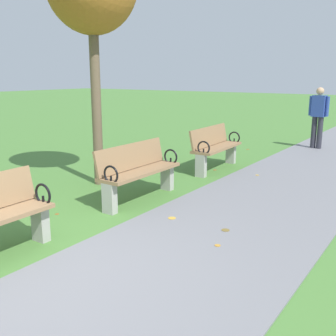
{
  "coord_description": "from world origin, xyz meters",
  "views": [
    {
      "loc": [
        3.38,
        -2.22,
        1.97
      ],
      "look_at": [
        -0.05,
        2.76,
        0.55
      ],
      "focal_mm": 42.8,
      "sensor_mm": 36.0,
      "label": 1
    }
  ],
  "objects": [
    {
      "name": "pedestrian_walking",
      "position": [
        0.62,
        8.86,
        0.93
      ],
      "size": [
        0.53,
        0.25,
        1.62
      ],
      "color": "#2D2D38",
      "rests_on": "paved_walkway"
    },
    {
      "name": "ground_plane",
      "position": [
        0.0,
        0.0,
        0.0
      ],
      "size": [
        80.0,
        80.0,
        0.0
      ],
      "primitive_type": "plane",
      "color": "#4C7F38"
    },
    {
      "name": "scattered_leaves",
      "position": [
        0.28,
        3.59,
        0.01
      ],
      "size": [
        3.19,
        8.27,
        0.02
      ],
      "color": "gold",
      "rests_on": "ground"
    },
    {
      "name": "park_bench_3",
      "position": [
        -0.5,
        5.17,
        0.49
      ],
      "size": [
        0.55,
        1.62,
        0.9
      ],
      "color": "#93704C",
      "rests_on": "ground"
    },
    {
      "name": "park_bench_2",
      "position": [
        -0.5,
        2.58,
        0.49
      ],
      "size": [
        0.48,
        1.6,
        0.9
      ],
      "color": "#93704C",
      "rests_on": "ground"
    }
  ]
}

